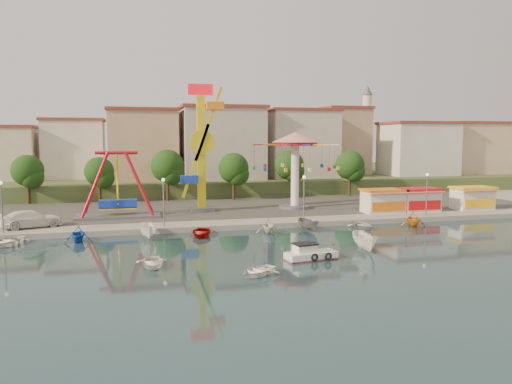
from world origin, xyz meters
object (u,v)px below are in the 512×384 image
object	(u,v)px
kamikaze_tower	(203,150)
wave_swinger	(295,153)
rowboat_a	(152,262)
pirate_ship_ride	(118,186)
van	(31,219)
cabin_motorboat	(310,255)
skiff	(365,241)

from	to	relation	value
kamikaze_tower	wave_swinger	distance (m)	12.58
wave_swinger	rowboat_a	bearing A→B (deg)	-128.78
pirate_ship_ride	rowboat_a	size ratio (longest dim) A/B	2.83
kamikaze_tower	van	bearing A→B (deg)	-158.61
cabin_motorboat	rowboat_a	xyz separation A→B (m)	(-12.91, 0.77, -0.04)
pirate_ship_ride	cabin_motorboat	bearing A→B (deg)	-56.07
kamikaze_tower	wave_swinger	xyz separation A→B (m)	(12.58, -0.23, -0.38)
van	cabin_motorboat	bearing A→B (deg)	-148.00
rowboat_a	skiff	size ratio (longest dim) A/B	0.81
kamikaze_tower	van	xyz separation A→B (m)	(-19.64, -7.69, -7.06)
pirate_ship_ride	kamikaze_tower	distance (m)	11.75
kamikaze_tower	wave_swinger	size ratio (longest dim) A/B	1.42
skiff	van	distance (m)	35.07
pirate_ship_ride	skiff	distance (m)	31.30
cabin_motorboat	van	size ratio (longest dim) A/B	0.72
wave_swinger	skiff	distance (m)	25.00
pirate_ship_ride	skiff	bearing A→B (deg)	-44.69
rowboat_a	pirate_ship_ride	bearing A→B (deg)	97.11
cabin_motorboat	van	distance (m)	31.03
wave_swinger	cabin_motorboat	distance (m)	27.98
pirate_ship_ride	skiff	size ratio (longest dim) A/B	2.29
kamikaze_tower	rowboat_a	distance (m)	27.69
rowboat_a	skiff	xyz separation A→B (m)	(18.95, 1.25, 0.48)
rowboat_a	skiff	world-z (taller)	skiff
van	rowboat_a	bearing A→B (deg)	-167.26
wave_swinger	rowboat_a	distance (m)	33.14
cabin_motorboat	skiff	xyz separation A→B (m)	(6.04, 2.01, 0.43)
wave_swinger	van	bearing A→B (deg)	-166.95
wave_swinger	skiff	world-z (taller)	wave_swinger
skiff	rowboat_a	bearing A→B (deg)	-168.88
pirate_ship_ride	rowboat_a	bearing A→B (deg)	-82.22
kamikaze_tower	cabin_motorboat	xyz separation A→B (m)	(5.31, -26.10, -8.17)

